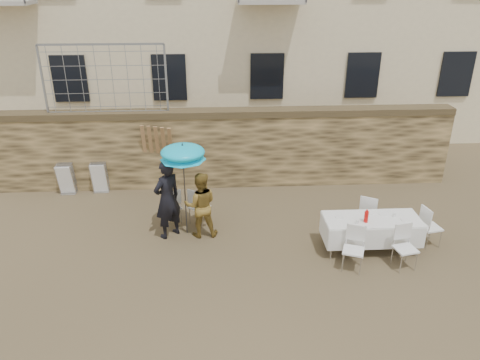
{
  "coord_description": "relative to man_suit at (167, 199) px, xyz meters",
  "views": [
    {
      "loc": [
        -0.12,
        -7.4,
        5.8
      ],
      "look_at": [
        0.4,
        2.2,
        1.4
      ],
      "focal_mm": 35.0,
      "sensor_mm": 36.0,
      "label": 1
    }
  ],
  "objects": [
    {
      "name": "umbrella",
      "position": [
        0.4,
        0.1,
        1.03
      ],
      "size": [
        1.03,
        1.03,
        2.11
      ],
      "color": "#3F3F44",
      "rests_on": "ground"
    },
    {
      "name": "couple_chair_left",
      "position": [
        0.0,
        0.55,
        -0.48
      ],
      "size": [
        0.67,
        0.67,
        0.96
      ],
      "primitive_type": null,
      "rotation": [
        0.0,
        0.0,
        3.73
      ],
      "color": "white",
      "rests_on": "ground"
    },
    {
      "name": "wood_planks",
      "position": [
        -0.52,
        2.6,
        0.04
      ],
      "size": [
        0.7,
        0.2,
        2.0
      ],
      "primitive_type": null,
      "color": "#A37749",
      "rests_on": "ground"
    },
    {
      "name": "banquet_table",
      "position": [
        4.53,
        -0.81,
        -0.23
      ],
      "size": [
        2.1,
        0.85,
        0.78
      ],
      "color": "white",
      "rests_on": "ground"
    },
    {
      "name": "soda_bottle",
      "position": [
        4.33,
        -0.96,
        -0.06
      ],
      "size": [
        0.09,
        0.09,
        0.26
      ],
      "primitive_type": "cylinder",
      "color": "red",
      "rests_on": "banquet_table"
    },
    {
      "name": "table_chair_front_left",
      "position": [
        3.93,
        -1.56,
        -0.48
      ],
      "size": [
        0.62,
        0.62,
        0.96
      ],
      "primitive_type": null,
      "rotation": [
        0.0,
        0.0,
        -0.37
      ],
      "color": "white",
      "rests_on": "ground"
    },
    {
      "name": "ground",
      "position": [
        1.26,
        -2.2,
        -0.96
      ],
      "size": [
        80.0,
        80.0,
        0.0
      ],
      "primitive_type": "plane",
      "color": "brown",
      "rests_on": "ground"
    },
    {
      "name": "man_suit",
      "position": [
        0.0,
        0.0,
        0.0
      ],
      "size": [
        0.83,
        0.81,
        1.93
      ],
      "primitive_type": "imported",
      "rotation": [
        0.0,
        0.0,
        3.88
      ],
      "color": "black",
      "rests_on": "ground"
    },
    {
      "name": "chain_link_fence",
      "position": [
        -1.74,
        2.8,
        2.14
      ],
      "size": [
        3.2,
        0.06,
        1.8
      ],
      "primitive_type": null,
      "color": "gray",
      "rests_on": "stone_wall"
    },
    {
      "name": "chair_stack_left",
      "position": [
        -3.02,
        2.53,
        -0.5
      ],
      "size": [
        0.46,
        0.4,
        0.92
      ],
      "primitive_type": null,
      "color": "white",
      "rests_on": "ground"
    },
    {
      "name": "stone_wall",
      "position": [
        1.26,
        2.8,
        0.14
      ],
      "size": [
        13.0,
        0.5,
        2.2
      ],
      "primitive_type": "cube",
      "color": "olive",
      "rests_on": "ground"
    },
    {
      "name": "chair_stack_right",
      "position": [
        -2.12,
        2.53,
        -0.5
      ],
      "size": [
        0.46,
        0.32,
        0.92
      ],
      "primitive_type": null,
      "color": "white",
      "rests_on": "ground"
    },
    {
      "name": "couple_chair_right",
      "position": [
        0.7,
        0.55,
        -0.48
      ],
      "size": [
        0.67,
        0.67,
        0.96
      ],
      "primitive_type": null,
      "rotation": [
        0.0,
        0.0,
        2.53
      ],
      "color": "white",
      "rests_on": "ground"
    },
    {
      "name": "woman_dress",
      "position": [
        0.75,
        0.0,
        -0.17
      ],
      "size": [
        0.81,
        0.65,
        1.58
      ],
      "primitive_type": "imported",
      "rotation": [
        0.0,
        0.0,
        3.2
      ],
      "color": "#B28A36",
      "rests_on": "ground"
    },
    {
      "name": "table_chair_back",
      "position": [
        4.73,
        -0.01,
        -0.48
      ],
      "size": [
        0.66,
        0.66,
        0.96
      ],
      "primitive_type": null,
      "rotation": [
        0.0,
        0.0,
        2.62
      ],
      "color": "white",
      "rests_on": "ground"
    },
    {
      "name": "table_chair_side",
      "position": [
        5.93,
        -0.71,
        -0.48
      ],
      "size": [
        0.57,
        0.57,
        0.96
      ],
      "primitive_type": null,
      "rotation": [
        0.0,
        0.0,
        1.77
      ],
      "color": "white",
      "rests_on": "ground"
    },
    {
      "name": "table_chair_front_right",
      "position": [
        5.03,
        -1.56,
        -0.48
      ],
      "size": [
        0.57,
        0.57,
        0.96
      ],
      "primitive_type": null,
      "rotation": [
        0.0,
        0.0,
        0.21
      ],
      "color": "white",
      "rests_on": "ground"
    }
  ]
}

